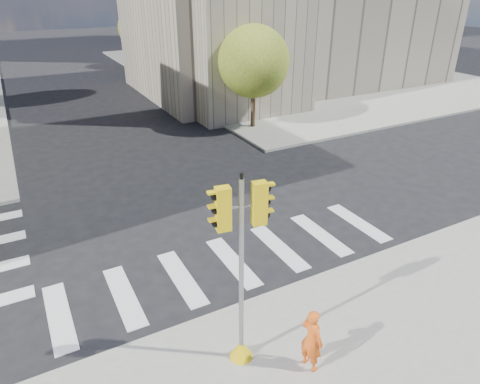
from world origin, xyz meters
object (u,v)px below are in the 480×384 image
at_px(lamp_far, 161,26).
at_px(lamp_near, 230,44).
at_px(traffic_signal, 241,288).
at_px(photographer, 312,339).

bearing_deg(lamp_far, lamp_near, -90.00).
height_order(lamp_near, traffic_signal, lamp_near).
bearing_deg(traffic_signal, lamp_far, 83.66).
bearing_deg(lamp_near, traffic_signal, -116.41).
height_order(traffic_signal, photographer, traffic_signal).
distance_m(lamp_near, photographer, 22.69).
height_order(lamp_far, traffic_signal, lamp_far).
xyz_separation_m(lamp_near, lamp_far, (0.00, 14.00, 0.00)).
height_order(lamp_near, lamp_far, same).
height_order(lamp_far, photographer, lamp_far).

